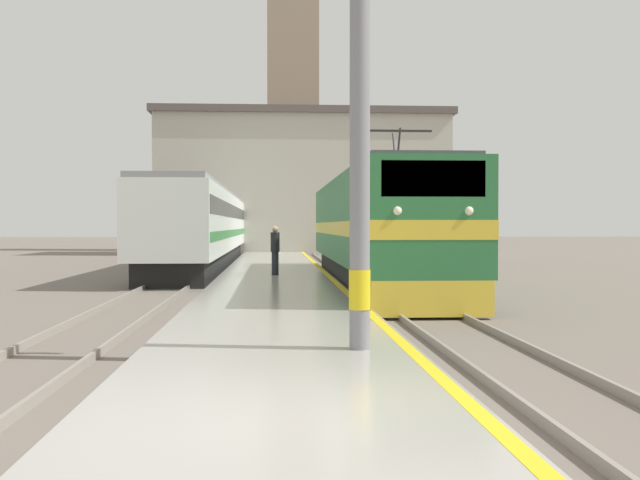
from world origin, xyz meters
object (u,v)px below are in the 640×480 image
at_px(passenger_train, 211,226).
at_px(person_on_platform, 275,249).
at_px(catenary_mast, 364,67).
at_px(clock_tower, 293,56).
at_px(locomotive_train, 373,229).

relative_size(passenger_train, person_on_platform, 19.93).
bearing_deg(passenger_train, catenary_mast, -81.16).
distance_m(catenary_mast, person_on_platform, 17.26).
bearing_deg(clock_tower, catenary_mast, -90.30).
xyz_separation_m(catenary_mast, clock_tower, (0.27, 51.37, 11.73)).
xyz_separation_m(locomotive_train, catenary_mast, (-2.16, -14.93, 2.53)).
relative_size(locomotive_train, catenary_mast, 2.30).
distance_m(locomotive_train, passenger_train, 17.79).
height_order(catenary_mast, person_on_platform, catenary_mast).
xyz_separation_m(passenger_train, person_on_platform, (3.58, -14.38, -0.85)).
bearing_deg(catenary_mast, clock_tower, 89.70).
height_order(passenger_train, clock_tower, clock_tower).
bearing_deg(passenger_train, person_on_platform, -76.04).
distance_m(passenger_train, clock_tower, 25.11).
bearing_deg(person_on_platform, clock_tower, 87.41).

